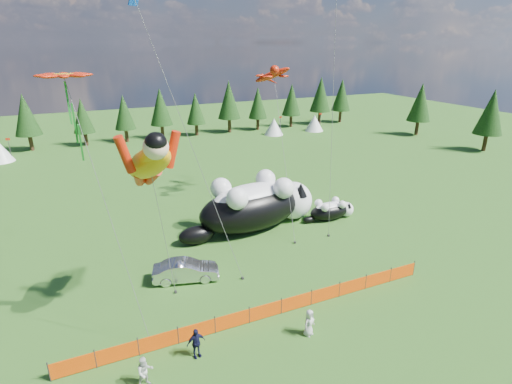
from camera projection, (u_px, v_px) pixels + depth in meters
ground at (245, 290)px, 25.23m from camera, size 160.00×160.00×0.00m
safety_fence at (266, 311)px, 22.49m from camera, size 22.06×0.06×1.10m
tree_line at (134, 116)px, 62.27m from camera, size 90.00×4.00×8.00m
festival_tents at (212, 132)px, 63.13m from camera, size 50.00×3.20×2.80m
cat_large at (257, 204)px, 33.11m from camera, size 12.37×5.57×4.48m
cat_small at (332, 210)px, 35.19m from camera, size 5.00×1.84×1.81m
car at (186, 271)px, 26.11m from camera, size 4.50×2.53×1.40m
spectator_b at (145, 372)px, 17.97m from camera, size 0.81×0.54×1.56m
spectator_c at (196, 343)px, 19.64m from camera, size 1.01×0.60×1.63m
spectator_e at (309, 323)px, 21.14m from camera, size 0.88×0.75×1.53m
superhero_kite at (148, 163)px, 20.41m from camera, size 5.76×6.02×11.23m
gecko_kite at (272, 75)px, 36.76m from camera, size 5.59×13.31×15.81m
flower_kite at (65, 79)px, 18.36m from camera, size 3.79×5.32×13.79m
diamond_kite_a at (139, 11)px, 22.19m from camera, size 5.29×4.37×18.23m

